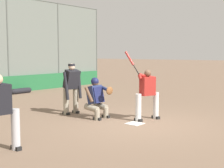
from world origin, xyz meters
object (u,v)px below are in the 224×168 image
Objects in this scene: batter_at_plate at (147,93)px; spare_bat_first_base_side at (0,99)px; equipment_bag_dugout_side at (21,91)px; umpire_home at (72,87)px; spare_bat_near_backstop at (92,93)px; catcher_behind_plate at (97,97)px.

spare_bat_first_base_side is (0.68, -7.02, -0.78)m from batter_at_plate.
spare_bat_first_base_side is at bearing 32.14° from equipment_bag_dugout_side.
spare_bat_first_base_side is (-0.14, -4.63, -0.85)m from umpire_home.
equipment_bag_dugout_side is (2.24, -2.72, 0.10)m from spare_bat_near_backstop.
catcher_behind_plate is at bearing 37.64° from spare_bat_near_backstop.
catcher_behind_plate is (0.77, -1.31, -0.17)m from batter_at_plate.
spare_bat_first_base_side is (-0.10, -5.71, -0.62)m from catcher_behind_plate.
batter_at_plate is 2.29× the size of spare_bat_first_base_side.
umpire_home is at bearing -91.22° from catcher_behind_plate.
spare_bat_near_backstop is at bearing -137.38° from umpire_home.
umpire_home is (0.04, -1.08, 0.24)m from catcher_behind_plate.
batter_at_plate is at bearing -161.09° from spare_bat_first_base_side.
catcher_behind_plate is 1.08× the size of equipment_bag_dugout_side.
spare_bat_near_backstop is at bearing -138.75° from catcher_behind_plate.
spare_bat_near_backstop is (-4.23, -3.08, -0.85)m from umpire_home.
umpire_home is 1.86× the size of spare_bat_first_base_side.
spare_bat_near_backstop is 3.52m from equipment_bag_dugout_side.
batter_at_plate is 1.24× the size of umpire_home.
equipment_bag_dugout_side is at bearing -57.70° from spare_bat_near_backstop.
equipment_bag_dugout_side is at bearing -109.37° from catcher_behind_plate.
umpire_home is at bearing 28.91° from spare_bat_near_backstop.
catcher_behind_plate reaches higher than spare_bat_first_base_side.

